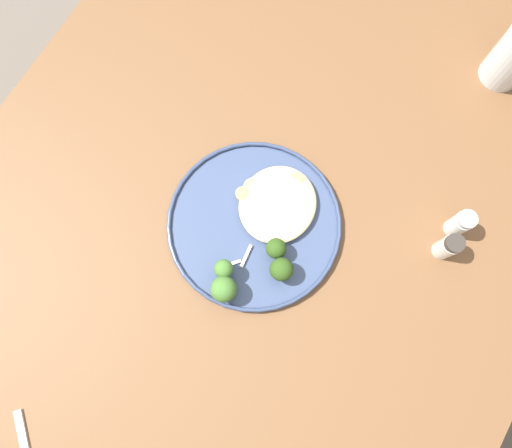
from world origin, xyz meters
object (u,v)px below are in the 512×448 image
at_px(dinner_plate, 256,226).
at_px(seared_scallop_large_seared, 296,181).
at_px(seared_scallop_front_small, 267,182).
at_px(salt_shaker, 460,224).
at_px(broccoli_floret_beside_noodles, 224,289).
at_px(seared_scallop_center_golden, 243,194).
at_px(broccoli_floret_center_pile, 281,270).
at_px(seared_scallop_right_edge, 254,188).
at_px(water_glass, 512,59).
at_px(broccoli_floret_right_tilted, 276,249).
at_px(broccoli_floret_small_sprig, 226,270).
at_px(pepper_shaker, 448,247).
at_px(seared_scallop_rear_pale, 281,203).
at_px(seared_scallop_on_noodles, 285,228).

height_order(dinner_plate, seared_scallop_large_seared, seared_scallop_large_seared).
distance_m(seared_scallop_front_small, salt_shaker, 0.32).
distance_m(dinner_plate, seared_scallop_front_small, 0.08).
bearing_deg(broccoli_floret_beside_noodles, seared_scallop_center_golden, -159.26).
xyz_separation_m(broccoli_floret_center_pile, salt_shaker, (-0.21, 0.21, -0.01)).
bearing_deg(broccoli_floret_beside_noodles, seared_scallop_right_edge, -164.54).
bearing_deg(salt_shaker, broccoli_floret_beside_noodles, -43.64).
relative_size(seared_scallop_right_edge, seared_scallop_center_golden, 1.50).
relative_size(water_glass, salt_shaker, 1.74).
bearing_deg(dinner_plate, water_glass, 153.50).
bearing_deg(water_glass, broccoli_floret_right_tilted, -20.53).
distance_m(broccoli_floret_small_sprig, broccoli_floret_center_pile, 0.09).
relative_size(dinner_plate, broccoli_floret_small_sprig, 5.50).
bearing_deg(seared_scallop_large_seared, pepper_shaker, 95.44).
xyz_separation_m(seared_scallop_front_small, broccoli_floret_right_tilted, (0.09, 0.07, 0.02)).
relative_size(seared_scallop_front_small, broccoli_floret_small_sprig, 0.65).
bearing_deg(salt_shaker, seared_scallop_large_seared, -75.35).
bearing_deg(seared_scallop_rear_pale, broccoli_floret_center_pile, 30.21).
bearing_deg(broccoli_floret_small_sprig, salt_shaker, 132.23).
xyz_separation_m(seared_scallop_right_edge, broccoli_floret_beside_noodles, (0.17, 0.05, 0.02)).
bearing_deg(seared_scallop_right_edge, seared_scallop_center_golden, -29.87).
bearing_deg(broccoli_floret_small_sprig, seared_scallop_center_golden, -160.32).
relative_size(broccoli_floret_center_pile, water_glass, 0.43).
bearing_deg(seared_scallop_right_edge, broccoli_floret_right_tilted, 49.49).
bearing_deg(broccoli_floret_center_pile, dinner_plate, -122.26).
height_order(dinner_plate, seared_scallop_front_small, seared_scallop_front_small).
bearing_deg(broccoli_floret_small_sprig, seared_scallop_large_seared, 173.92).
relative_size(dinner_plate, pepper_shaker, 4.33).
height_order(seared_scallop_right_edge, water_glass, water_glass).
distance_m(broccoli_floret_beside_noodles, broccoli_floret_right_tilted, 0.10).
bearing_deg(salt_shaker, dinner_plate, -59.77).
xyz_separation_m(seared_scallop_large_seared, broccoli_floret_small_sprig, (0.19, -0.02, 0.02)).
bearing_deg(broccoli_floret_beside_noodles, broccoli_floret_small_sprig, -154.50).
height_order(seared_scallop_large_seared, seared_scallop_on_noodles, seared_scallop_large_seared).
bearing_deg(seared_scallop_on_noodles, seared_scallop_large_seared, -163.04).
relative_size(seared_scallop_center_golden, pepper_shaker, 0.34).
xyz_separation_m(seared_scallop_right_edge, pepper_shaker, (-0.07, 0.32, 0.01)).
height_order(seared_scallop_front_small, pepper_shaker, pepper_shaker).
xyz_separation_m(seared_scallop_center_golden, broccoli_floret_small_sprig, (0.12, 0.04, 0.02)).
relative_size(dinner_plate, water_glass, 2.49).
distance_m(broccoli_floret_beside_noodles, salt_shaker, 0.39).
bearing_deg(seared_scallop_right_edge, broccoli_floret_center_pile, 48.22).
bearing_deg(broccoli_floret_center_pile, seared_scallop_large_seared, -159.37).
bearing_deg(dinner_plate, seared_scallop_large_seared, 168.27).
xyz_separation_m(seared_scallop_right_edge, broccoli_floret_center_pile, (0.10, 0.11, 0.02)).
xyz_separation_m(seared_scallop_right_edge, water_glass, (-0.42, 0.27, 0.03)).
height_order(broccoli_floret_beside_noodles, broccoli_floret_center_pile, broccoli_floret_beside_noodles).
height_order(seared_scallop_rear_pale, seared_scallop_on_noodles, seared_scallop_on_noodles).
xyz_separation_m(dinner_plate, pepper_shaker, (-0.12, 0.28, 0.02)).
bearing_deg(pepper_shaker, broccoli_floret_small_sprig, -53.01).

